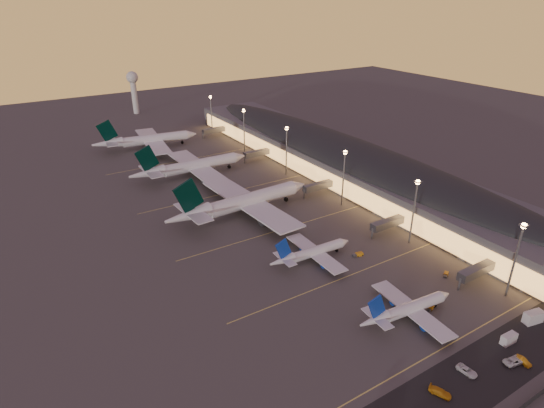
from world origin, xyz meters
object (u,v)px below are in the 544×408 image
(airliner_narrow_north, at_px, (311,253))
(baggage_tug_c, at_px, (358,254))
(catering_truck_b, at_px, (534,317))
(service_van_c, at_px, (467,371))
(airliner_narrow_south, at_px, (407,309))
(service_van_b, at_px, (440,392))
(airliner_wide_mid, at_px, (191,167))
(service_van_d, at_px, (523,361))
(service_van_e, at_px, (514,361))
(catering_truck_a, at_px, (509,339))
(airliner_wide_far, at_px, (147,140))
(airliner_wide_near, at_px, (241,202))
(baggage_tug_b, at_px, (446,274))
(radar_tower, at_px, (133,85))
(baggage_tug_a, at_px, (430,308))

(airliner_narrow_north, relative_size, baggage_tug_c, 7.97)
(catering_truck_b, bearing_deg, service_van_c, -164.64)
(airliner_narrow_south, bearing_deg, service_van_b, -115.74)
(airliner_wide_mid, xyz_separation_m, service_van_d, (20.10, -169.16, -4.54))
(airliner_wide_mid, xyz_separation_m, service_van_e, (18.10, -167.99, -4.43))
(airliner_narrow_north, relative_size, catering_truck_b, 4.95)
(catering_truck_a, height_order, service_van_c, catering_truck_a)
(catering_truck_a, bearing_deg, baggage_tug_c, 97.20)
(airliner_narrow_south, relative_size, airliner_wide_far, 0.53)
(airliner_narrow_north, relative_size, service_van_e, 5.61)
(airliner_narrow_north, relative_size, airliner_wide_near, 0.49)
(airliner_narrow_north, relative_size, service_van_c, 6.39)
(catering_truck_b, xyz_separation_m, service_van_b, (-44.56, -3.12, -0.92))
(airliner_wide_far, height_order, service_van_b, airliner_wide_far)
(airliner_wide_near, distance_m, baggage_tug_b, 86.12)
(airliner_narrow_north, xyz_separation_m, radar_tower, (13.66, 250.12, 18.76))
(baggage_tug_a, height_order, service_van_e, service_van_e)
(airliner_narrow_north, xyz_separation_m, airliner_wide_near, (-3.13, 45.73, 2.59))
(airliner_wide_far, height_order, service_van_e, airliner_wide_far)
(airliner_wide_far, height_order, catering_truck_a, airliner_wide_far)
(airliner_narrow_south, distance_m, airliner_wide_near, 86.71)
(radar_tower, distance_m, catering_truck_b, 313.13)
(service_van_e, bearing_deg, airliner_wide_near, 17.93)
(airliner_wide_mid, bearing_deg, radar_tower, 83.54)
(airliner_wide_mid, distance_m, service_van_b, 164.70)
(airliner_wide_mid, distance_m, airliner_wide_far, 58.39)
(baggage_tug_a, bearing_deg, service_van_c, -138.00)
(service_van_b, bearing_deg, service_van_d, -32.14)
(service_van_e, bearing_deg, baggage_tug_a, 10.71)
(catering_truck_a, bearing_deg, catering_truck_b, 8.39)
(airliner_narrow_north, distance_m, airliner_wide_mid, 99.83)
(baggage_tug_b, distance_m, catering_truck_b, 29.45)
(airliner_narrow_north, relative_size, baggage_tug_b, 9.84)
(airliner_narrow_south, relative_size, baggage_tug_c, 7.96)
(catering_truck_b, height_order, service_van_b, catering_truck_b)
(catering_truck_b, bearing_deg, airliner_narrow_north, 130.99)
(airliner_wide_mid, xyz_separation_m, catering_truck_b, (38.20, -161.39, -3.57))
(airliner_narrow_south, relative_size, airliner_narrow_north, 1.00)
(airliner_narrow_south, relative_size, airliner_wide_mid, 0.53)
(service_van_b, bearing_deg, airliner_narrow_north, 59.15)
(airliner_narrow_north, xyz_separation_m, airliner_wide_far, (-7.91, 157.96, 2.08))
(airliner_wide_near, bearing_deg, airliner_wide_mid, 87.14)
(airliner_wide_near, xyz_separation_m, radar_tower, (16.79, 204.39, 16.16))
(catering_truck_a, xyz_separation_m, service_van_d, (-3.96, -6.42, -0.64))
(airliner_wide_mid, relative_size, catering_truck_b, 9.35)
(service_van_d, bearing_deg, radar_tower, 95.88)
(baggage_tug_a, bearing_deg, service_van_e, -107.07)
(airliner_wide_far, relative_size, baggage_tug_c, 14.95)
(baggage_tug_b, height_order, service_van_b, service_van_b)
(airliner_wide_near, xyz_separation_m, airliner_wide_mid, (-0.37, 54.01, -0.44))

